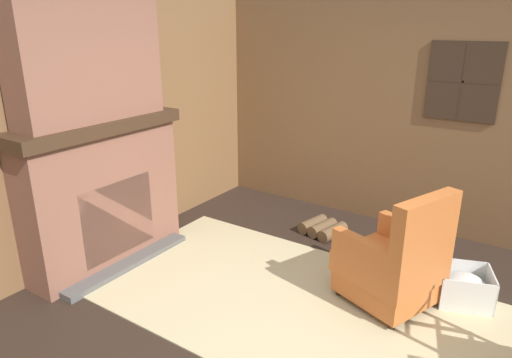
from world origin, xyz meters
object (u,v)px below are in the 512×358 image
object	(u,v)px
armchair	(394,265)
storage_case	(125,105)
laundry_basket	(464,286)
oil_lamp_vase	(32,120)
decorative_plate_on_mantel	(93,103)
firewood_stack	(323,228)

from	to	relation	value
armchair	storage_case	distance (m)	2.79
laundry_basket	oil_lamp_vase	xyz separation A→B (m)	(-3.03, -1.68, 1.32)
laundry_basket	decorative_plate_on_mantel	world-z (taller)	decorative_plate_on_mantel
armchair	firewood_stack	distance (m)	1.38
armchair	storage_case	size ratio (longest dim) A/B	4.27
oil_lamp_vase	storage_case	distance (m)	0.93
armchair	firewood_stack	world-z (taller)	armchair
armchair	decorative_plate_on_mantel	xyz separation A→B (m)	(-2.56, -0.73, 1.15)
storage_case	decorative_plate_on_mantel	world-z (taller)	decorative_plate_on_mantel
laundry_basket	firewood_stack	bearing A→B (deg)	161.14
laundry_basket	storage_case	bearing A→B (deg)	-166.20
laundry_basket	storage_case	distance (m)	3.38
laundry_basket	oil_lamp_vase	size ratio (longest dim) A/B	1.96
oil_lamp_vase	firewood_stack	bearing A→B (deg)	55.57
armchair	decorative_plate_on_mantel	distance (m)	2.90
laundry_basket	oil_lamp_vase	world-z (taller)	oil_lamp_vase
oil_lamp_vase	armchair	bearing A→B (deg)	27.56
armchair	firewood_stack	bearing A→B (deg)	-19.39
storage_case	decorative_plate_on_mantel	xyz separation A→B (m)	(-0.02, -0.34, 0.07)
decorative_plate_on_mantel	laundry_basket	bearing A→B (deg)	19.53
laundry_basket	oil_lamp_vase	bearing A→B (deg)	-151.00
firewood_stack	storage_case	xyz separation A→B (m)	(-1.51, -1.26, 1.37)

